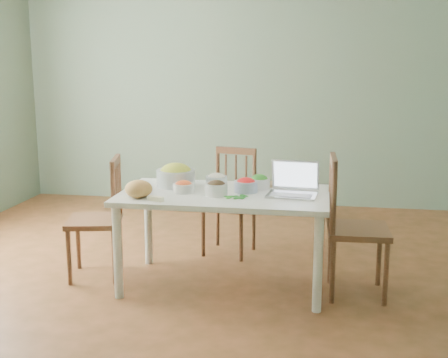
% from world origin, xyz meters
% --- Properties ---
extents(floor, '(5.00, 5.00, 0.00)m').
position_xyz_m(floor, '(0.00, 0.00, 0.00)').
color(floor, '#462A11').
rests_on(floor, ground).
extents(wall_back, '(5.00, 0.00, 2.70)m').
position_xyz_m(wall_back, '(0.00, 2.50, 1.35)').
color(wall_back, slate).
rests_on(wall_back, ground).
extents(wall_front, '(5.00, 0.00, 2.70)m').
position_xyz_m(wall_front, '(0.00, -2.50, 1.35)').
color(wall_front, slate).
rests_on(wall_front, ground).
extents(dining_table, '(1.47, 0.83, 0.69)m').
position_xyz_m(dining_table, '(0.22, -0.03, 0.34)').
color(dining_table, white).
rests_on(dining_table, floor).
extents(chair_far, '(0.46, 0.44, 0.88)m').
position_xyz_m(chair_far, '(0.13, 0.68, 0.44)').
color(chair_far, '#3E2214').
rests_on(chair_far, floor).
extents(chair_left, '(0.46, 0.48, 0.91)m').
position_xyz_m(chair_left, '(-0.77, -0.02, 0.45)').
color(chair_left, '#3E2214').
rests_on(chair_left, floor).
extents(chair_right, '(0.42, 0.44, 0.97)m').
position_xyz_m(chair_right, '(1.15, -0.04, 0.49)').
color(chair_right, '#3E2214').
rests_on(chair_right, floor).
extents(bread_boule, '(0.24, 0.24, 0.12)m').
position_xyz_m(bread_boule, '(-0.33, -0.27, 0.75)').
color(bread_boule, tan).
rests_on(bread_boule, dining_table).
extents(butter_stick, '(0.12, 0.07, 0.03)m').
position_xyz_m(butter_stick, '(-0.19, -0.35, 0.70)').
color(butter_stick, '#FEF6C7').
rests_on(butter_stick, dining_table).
extents(bowl_squash, '(0.38, 0.38, 0.17)m').
position_xyz_m(bowl_squash, '(-0.17, 0.13, 0.77)').
color(bowl_squash, yellow).
rests_on(bowl_squash, dining_table).
extents(bowl_carrot, '(0.18, 0.18, 0.08)m').
position_xyz_m(bowl_carrot, '(-0.07, -0.07, 0.73)').
color(bowl_carrot, orange).
rests_on(bowl_carrot, dining_table).
extents(bowl_onion, '(0.20, 0.20, 0.09)m').
position_xyz_m(bowl_onion, '(0.12, 0.22, 0.73)').
color(bowl_onion, white).
rests_on(bowl_onion, dining_table).
extents(bowl_mushroom, '(0.20, 0.20, 0.10)m').
position_xyz_m(bowl_mushroom, '(0.18, -0.12, 0.74)').
color(bowl_mushroom, black).
rests_on(bowl_mushroom, dining_table).
extents(bowl_redpep, '(0.22, 0.22, 0.10)m').
position_xyz_m(bowl_redpep, '(0.36, 0.03, 0.74)').
color(bowl_redpep, '#D70A00').
rests_on(bowl_redpep, dining_table).
extents(bowl_broccoli, '(0.17, 0.17, 0.10)m').
position_xyz_m(bowl_broccoli, '(0.45, 0.16, 0.74)').
color(bowl_broccoli, '#2C5B22').
rests_on(bowl_broccoli, dining_table).
extents(flatbread, '(0.25, 0.25, 0.02)m').
position_xyz_m(flatbread, '(0.48, 0.27, 0.70)').
color(flatbread, tan).
rests_on(flatbread, dining_table).
extents(basil_bunch, '(0.19, 0.19, 0.02)m').
position_xyz_m(basil_bunch, '(0.31, -0.15, 0.70)').
color(basil_bunch, '#267325').
rests_on(basil_bunch, dining_table).
extents(laptop, '(0.36, 0.32, 0.23)m').
position_xyz_m(laptop, '(0.70, -0.05, 0.80)').
color(laptop, silver).
rests_on(laptop, dining_table).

